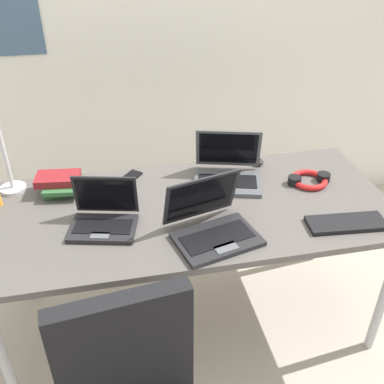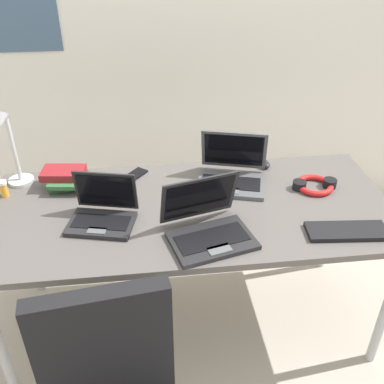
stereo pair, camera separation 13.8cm
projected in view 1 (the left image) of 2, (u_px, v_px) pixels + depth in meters
name	position (u px, v px, depth m)	size (l,w,h in m)	color
ground_plane	(192.00, 320.00, 2.39)	(12.00, 12.00, 0.00)	#B7AD9E
wall_back	(154.00, 22.00, 2.59)	(6.00, 0.13, 2.60)	silver
desk	(192.00, 217.00, 2.02)	(1.80, 0.80, 0.74)	#595451
desk_lamp	(3.00, 156.00, 1.98)	(0.12, 0.18, 0.40)	silver
laptop_back_left	(104.00, 218.00, 1.85)	(0.31, 0.27, 0.20)	#232326
laptop_center	(228.00, 172.00, 2.16)	(0.38, 0.35, 0.23)	#515459
laptop_near_lamp	(212.00, 226.00, 1.80)	(0.39, 0.36, 0.24)	#232326
external_keyboard	(346.00, 223.00, 1.87)	(0.33, 0.12, 0.02)	black
computer_mouse	(256.00, 160.00, 2.32)	(0.06, 0.10, 0.03)	black
cell_phone	(130.00, 178.00, 2.19)	(0.06, 0.14, 0.01)	black
headphones	(309.00, 180.00, 2.16)	(0.21, 0.18, 0.04)	red
book_stack	(60.00, 184.00, 2.07)	(0.21, 0.18, 0.09)	#336638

